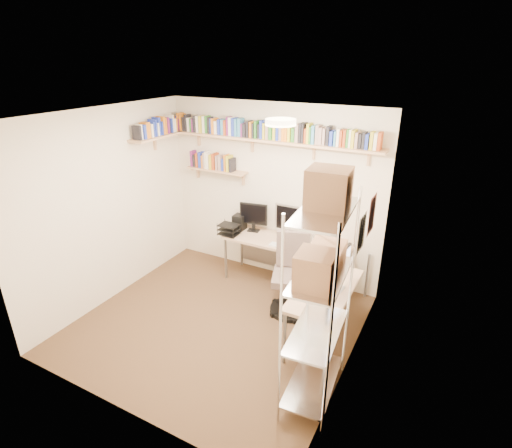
{
  "coord_description": "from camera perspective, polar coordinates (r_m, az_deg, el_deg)",
  "views": [
    {
      "loc": [
        2.31,
        -3.36,
        3.05
      ],
      "look_at": [
        0.25,
        0.55,
        1.18
      ],
      "focal_mm": 28.0,
      "sensor_mm": 36.0,
      "label": 1
    }
  ],
  "objects": [
    {
      "name": "wire_rack",
      "position": [
        3.38,
        9.41,
        -4.52
      ],
      "size": [
        0.5,
        0.91,
        2.24
      ],
      "rotation": [
        0.0,
        0.0,
        0.09
      ],
      "color": "silver",
      "rests_on": "ground"
    },
    {
      "name": "ground",
      "position": [
        5.09,
        -5.53,
        -13.97
      ],
      "size": [
        3.2,
        3.2,
        0.0
      ],
      "primitive_type": "plane",
      "color": "#412C1C",
      "rests_on": "ground"
    },
    {
      "name": "office_chair",
      "position": [
        5.11,
        5.06,
        -7.93
      ],
      "size": [
        0.58,
        0.59,
        1.04
      ],
      "rotation": [
        0.0,
        0.0,
        0.34
      ],
      "color": "black",
      "rests_on": "ground"
    },
    {
      "name": "room_shell",
      "position": [
        4.34,
        -6.24,
        2.59
      ],
      "size": [
        3.24,
        3.04,
        2.52
      ],
      "color": "beige",
      "rests_on": "ground"
    },
    {
      "name": "corner_desk",
      "position": [
        5.28,
        4.43,
        -3.84
      ],
      "size": [
        2.1,
        1.78,
        1.18
      ],
      "color": "#D2AB89",
      "rests_on": "ground"
    },
    {
      "name": "wall_shelves",
      "position": [
        5.49,
        -2.42,
        12.2
      ],
      "size": [
        3.12,
        1.09,
        0.8
      ],
      "color": "tan",
      "rests_on": "ground"
    }
  ]
}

